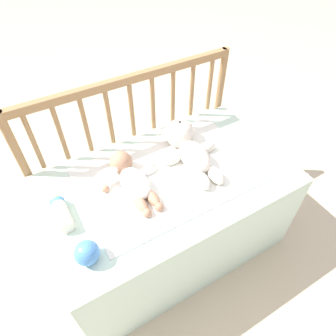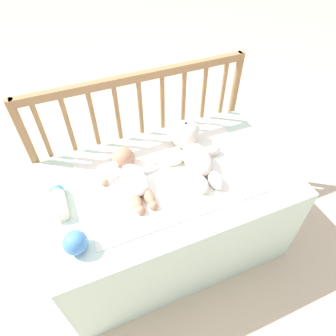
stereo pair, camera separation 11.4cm
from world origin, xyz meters
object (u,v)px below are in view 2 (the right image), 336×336
at_px(baby_bottle, 59,201).
at_px(toy_ball, 75,243).
at_px(teddy_bear, 192,149).
at_px(baby, 131,174).

height_order(baby_bottle, toy_ball, toy_ball).
bearing_deg(teddy_bear, baby, -174.11).
distance_m(teddy_bear, baby_bottle, 0.60).
distance_m(baby, toy_ball, 0.36).
height_order(baby, baby_bottle, baby).
relative_size(teddy_bear, toy_ball, 4.51).
bearing_deg(baby, toy_ball, -139.56).
relative_size(teddy_bear, baby_bottle, 2.24).
height_order(teddy_bear, toy_ball, teddy_bear).
xyz_separation_m(teddy_bear, baby_bottle, (-0.60, -0.04, -0.03)).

